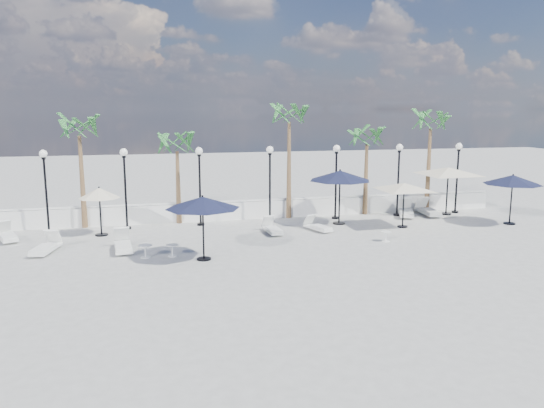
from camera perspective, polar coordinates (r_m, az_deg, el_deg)
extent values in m
plane|color=gray|center=(20.80, 3.83, -5.58)|extent=(100.00, 100.00, 0.00)
cube|color=silver|center=(27.77, -0.69, -0.60)|extent=(26.00, 0.30, 0.90)
cube|color=silver|center=(27.67, -0.69, 0.46)|extent=(26.00, 0.12, 0.08)
cylinder|color=black|center=(26.62, -22.85, -2.76)|extent=(0.36, 0.36, 0.10)
cylinder|color=black|center=(26.32, -23.10, 0.85)|extent=(0.10, 0.10, 3.50)
cylinder|color=black|center=(26.12, -23.36, 4.53)|extent=(0.18, 0.18, 0.10)
sphere|color=white|center=(26.11, -23.39, 4.99)|extent=(0.36, 0.36, 0.36)
cylinder|color=black|center=(26.25, -15.30, -2.49)|extent=(0.36, 0.36, 0.10)
cylinder|color=black|center=(25.94, -15.47, 1.18)|extent=(0.10, 0.10, 3.50)
cylinder|color=black|center=(25.74, -15.65, 4.92)|extent=(0.18, 0.18, 0.10)
sphere|color=white|center=(25.73, -15.67, 5.38)|extent=(0.36, 0.36, 0.36)
cylinder|color=black|center=(26.34, -7.67, -2.17)|extent=(0.36, 0.36, 0.10)
cylinder|color=black|center=(26.03, -7.76, 1.49)|extent=(0.10, 0.10, 3.50)
cylinder|color=black|center=(25.83, -7.85, 5.22)|extent=(0.18, 0.18, 0.10)
sphere|color=white|center=(25.82, -7.86, 5.68)|extent=(0.36, 0.36, 0.36)
cylinder|color=black|center=(26.89, -0.22, -1.83)|extent=(0.36, 0.36, 0.10)
cylinder|color=black|center=(26.59, -0.23, 1.76)|extent=(0.10, 0.10, 3.50)
cylinder|color=black|center=(26.39, -0.23, 5.41)|extent=(0.18, 0.18, 0.10)
sphere|color=white|center=(26.38, -0.23, 5.87)|extent=(0.36, 0.36, 0.36)
cylinder|color=black|center=(27.87, 6.81, -1.47)|extent=(0.36, 0.36, 0.10)
cylinder|color=black|center=(27.58, 6.88, 1.99)|extent=(0.10, 0.10, 3.50)
cylinder|color=black|center=(27.39, 6.96, 5.51)|extent=(0.18, 0.18, 0.10)
sphere|color=white|center=(27.38, 6.97, 5.95)|extent=(0.36, 0.36, 0.36)
cylinder|color=black|center=(29.24, 13.27, -1.12)|extent=(0.36, 0.36, 0.10)
cylinder|color=black|center=(28.96, 13.40, 2.18)|extent=(0.10, 0.10, 3.50)
cylinder|color=black|center=(28.78, 13.54, 5.53)|extent=(0.18, 0.18, 0.10)
sphere|color=white|center=(28.77, 13.56, 5.95)|extent=(0.36, 0.36, 0.36)
cylinder|color=black|center=(30.95, 19.08, -0.80)|extent=(0.36, 0.36, 0.10)
cylinder|color=black|center=(30.68, 19.27, 2.32)|extent=(0.10, 0.10, 3.50)
cylinder|color=black|center=(30.52, 19.45, 5.48)|extent=(0.18, 0.18, 0.10)
sphere|color=white|center=(30.50, 19.48, 5.87)|extent=(0.36, 0.36, 0.36)
cone|color=brown|center=(26.83, -19.73, 2.21)|extent=(0.28, 0.28, 4.40)
cone|color=brown|center=(26.74, -10.06, 1.76)|extent=(0.28, 0.28, 3.60)
cone|color=brown|center=(27.55, 1.83, 3.62)|extent=(0.28, 0.28, 5.00)
cone|color=brown|center=(29.03, 10.06, 2.61)|extent=(0.28, 0.28, 3.80)
cone|color=brown|center=(30.63, 16.47, 3.50)|extent=(0.28, 0.28, 4.60)
cube|color=silver|center=(25.76, -26.58, -3.23)|extent=(1.27, 1.94, 0.10)
cube|color=silver|center=(25.50, -26.51, -3.10)|extent=(1.01, 1.37, 0.10)
cube|color=silver|center=(26.41, -26.91, -2.12)|extent=(0.70, 0.62, 0.58)
cube|color=silver|center=(22.96, -23.15, -4.49)|extent=(1.03, 1.96, 0.10)
cube|color=silver|center=(22.71, -23.42, -4.38)|extent=(0.85, 1.36, 0.10)
cube|color=silver|center=(23.55, -22.51, -3.16)|extent=(0.67, 0.56, 0.58)
cube|color=silver|center=(22.23, -15.73, -4.49)|extent=(0.84, 2.01, 0.11)
cube|color=silver|center=(21.95, -15.71, -4.36)|extent=(0.73, 1.38, 0.11)
cube|color=silver|center=(22.91, -15.88, -3.05)|extent=(0.66, 0.52, 0.61)
cube|color=silver|center=(24.41, 0.04, -2.86)|extent=(0.67, 1.72, 0.09)
cube|color=silver|center=(24.17, 0.20, -2.74)|extent=(0.60, 1.17, 0.09)
cube|color=silver|center=(24.97, -0.42, -1.76)|extent=(0.55, 0.43, 0.53)
cube|color=silver|center=(25.00, 4.97, -2.60)|extent=(1.06, 1.68, 0.09)
cube|color=silver|center=(24.81, 5.29, -2.48)|extent=(0.84, 1.19, 0.09)
cube|color=silver|center=(25.43, 4.08, -1.63)|extent=(0.60, 0.53, 0.50)
cube|color=silver|center=(29.12, 14.21, -0.97)|extent=(1.48, 2.21, 0.11)
cube|color=silver|center=(28.82, 14.26, -0.83)|extent=(1.17, 1.56, 0.11)
cube|color=silver|center=(29.89, 14.13, 0.13)|extent=(0.80, 0.72, 0.66)
cube|color=silver|center=(29.74, 16.43, -0.85)|extent=(0.87, 2.11, 0.11)
cube|color=silver|center=(29.47, 16.66, -0.72)|extent=(0.76, 1.44, 0.11)
cube|color=silver|center=(30.41, 15.82, 0.20)|extent=(0.68, 0.54, 0.64)
cylinder|color=silver|center=(21.08, -13.43, -5.59)|extent=(0.40, 0.40, 0.03)
cylinder|color=silver|center=(21.02, -13.45, -5.00)|extent=(0.06, 0.06, 0.48)
cylinder|color=silver|center=(20.96, -13.48, -4.35)|extent=(0.52, 0.52, 0.03)
cylinder|color=silver|center=(21.05, -10.65, -5.51)|extent=(0.36, 0.36, 0.03)
cylinder|color=silver|center=(20.99, -10.66, -4.97)|extent=(0.05, 0.05, 0.44)
cylinder|color=silver|center=(20.94, -10.68, -4.37)|extent=(0.47, 0.47, 0.03)
cylinder|color=silver|center=(23.48, 12.13, -3.92)|extent=(0.34, 0.34, 0.03)
cylinder|color=silver|center=(23.44, 12.15, -3.46)|extent=(0.05, 0.05, 0.41)
cylinder|color=silver|center=(23.39, 12.17, -2.95)|extent=(0.45, 0.45, 0.03)
cylinder|color=black|center=(20.40, -7.33, -5.88)|extent=(0.54, 0.54, 0.06)
cylinder|color=black|center=(20.11, -7.41, -2.69)|extent=(0.07, 0.07, 2.38)
cone|color=black|center=(19.91, -7.47, 0.16)|extent=(2.82, 2.82, 0.44)
sphere|color=black|center=(19.87, -7.49, 0.85)|extent=(0.08, 0.08, 0.08)
cylinder|color=black|center=(26.63, 7.21, -2.06)|extent=(0.61, 0.61, 0.07)
cylinder|color=black|center=(26.39, 7.27, 0.65)|extent=(0.08, 0.08, 2.62)
cone|color=black|center=(26.23, 7.32, 3.05)|extent=(3.06, 3.06, 0.49)
sphere|color=black|center=(26.20, 7.34, 3.65)|extent=(0.09, 0.09, 0.09)
cylinder|color=black|center=(28.91, 24.16, -1.92)|extent=(0.56, 0.56, 0.06)
cylinder|color=black|center=(28.70, 24.33, 0.37)|extent=(0.07, 0.07, 2.41)
cone|color=black|center=(28.56, 24.48, 2.40)|extent=(2.81, 2.81, 0.45)
sphere|color=black|center=(28.53, 24.52, 2.90)|extent=(0.08, 0.08, 0.08)
cylinder|color=black|center=(30.31, 18.19, -1.00)|extent=(0.57, 0.57, 0.07)
cylinder|color=black|center=(30.11, 18.32, 1.30)|extent=(0.08, 0.08, 2.54)
pyramid|color=beige|center=(29.95, 18.46, 3.75)|extent=(5.61, 5.61, 0.39)
cylinder|color=black|center=(26.46, 13.85, -2.37)|extent=(0.49, 0.49, 0.06)
cylinder|color=black|center=(26.26, 13.95, -0.16)|extent=(0.07, 0.07, 2.13)
pyramid|color=beige|center=(26.09, 14.05, 2.19)|extent=(4.63, 4.63, 0.33)
cylinder|color=black|center=(25.25, -17.85, -3.16)|extent=(0.57, 0.57, 0.06)
cylinder|color=black|center=(25.04, -17.98, -0.86)|extent=(0.07, 0.07, 2.13)
cone|color=beige|center=(24.90, -18.09, 1.14)|extent=(1.82, 1.82, 0.46)
sphere|color=black|center=(24.86, -18.12, 1.71)|extent=(0.08, 0.08, 0.08)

